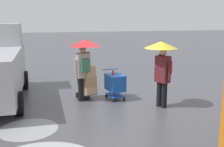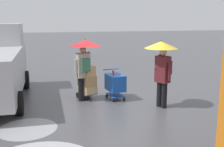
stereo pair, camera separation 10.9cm
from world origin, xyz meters
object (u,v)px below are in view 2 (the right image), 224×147
Objects in this scene: hand_dolly_boxes at (87,81)px; shopping_cart_vendor at (115,83)px; pedestrian_black_side at (84,56)px; pedestrian_pink_side at (162,59)px.

shopping_cart_vendor is at bearing 164.70° from hand_dolly_boxes.
pedestrian_black_side is at bearing 54.19° from hand_dolly_boxes.
pedestrian_pink_side is at bearing 150.53° from pedestrian_black_side.
pedestrian_black_side reaches higher than shopping_cart_vendor.
pedestrian_pink_side is 1.00× the size of pedestrian_black_side.
shopping_cart_vendor is 0.49× the size of pedestrian_black_side.
pedestrian_black_side is at bearing -6.16° from shopping_cart_vendor.
hand_dolly_boxes is (0.95, -0.26, 0.09)m from shopping_cart_vendor.
hand_dolly_boxes is at bearing -33.42° from pedestrian_pink_side.
shopping_cart_vendor is 0.98m from hand_dolly_boxes.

